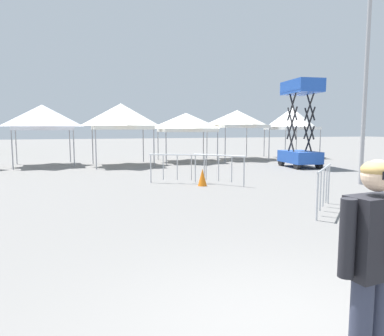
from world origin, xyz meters
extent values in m
cylinder|color=#9E9EA3|center=(-4.80, 16.51, 1.06)|extent=(0.06, 0.06, 2.12)
cylinder|color=#9E9EA3|center=(-1.94, 16.73, 1.06)|extent=(0.06, 0.06, 2.12)
cylinder|color=#9E9EA3|center=(-5.02, 19.37, 1.06)|extent=(0.06, 0.06, 2.12)
cylinder|color=#9E9EA3|center=(-2.16, 19.59, 1.06)|extent=(0.06, 0.06, 2.12)
pyramid|color=white|center=(-3.48, 18.05, 2.70)|extent=(3.23, 3.23, 1.15)
cube|color=white|center=(-3.48, 18.05, 2.02)|extent=(3.20, 3.20, 0.20)
cylinder|color=#9E9EA3|center=(-0.91, 15.34, 1.08)|extent=(0.06, 0.06, 2.15)
cylinder|color=#9E9EA3|center=(1.99, 15.36, 1.08)|extent=(0.06, 0.06, 2.15)
cylinder|color=#9E9EA3|center=(-0.93, 18.25, 1.08)|extent=(0.06, 0.06, 2.15)
cylinder|color=#9E9EA3|center=(1.98, 18.26, 1.08)|extent=(0.06, 0.06, 2.15)
pyramid|color=white|center=(0.53, 16.80, 2.75)|extent=(3.06, 3.06, 1.19)
cube|color=white|center=(0.53, 16.80, 2.05)|extent=(3.04, 3.04, 0.20)
cylinder|color=#9E9EA3|center=(2.95, 16.58, 1.00)|extent=(0.06, 0.06, 2.01)
cylinder|color=#9E9EA3|center=(5.96, 16.35, 1.00)|extent=(0.06, 0.06, 2.01)
cylinder|color=#9E9EA3|center=(3.18, 19.59, 1.00)|extent=(0.06, 0.06, 2.01)
cylinder|color=#9E9EA3|center=(6.19, 19.36, 1.00)|extent=(0.06, 0.06, 2.01)
pyramid|color=white|center=(4.57, 17.97, 2.47)|extent=(3.40, 3.40, 0.93)
cube|color=white|center=(4.57, 17.97, 1.91)|extent=(3.37, 3.37, 0.20)
cylinder|color=#9E9EA3|center=(6.73, 17.02, 1.13)|extent=(0.06, 0.06, 2.25)
cylinder|color=#9E9EA3|center=(9.76, 17.05, 1.13)|extent=(0.06, 0.06, 2.25)
cylinder|color=#9E9EA3|center=(6.70, 20.05, 1.13)|extent=(0.06, 0.06, 2.25)
cylinder|color=#9E9EA3|center=(9.73, 20.08, 1.13)|extent=(0.06, 0.06, 2.25)
pyramid|color=white|center=(8.23, 18.55, 2.72)|extent=(3.21, 3.21, 0.94)
cube|color=white|center=(8.23, 18.55, 2.15)|extent=(3.18, 3.18, 0.20)
cylinder|color=#9E9EA3|center=(11.00, 17.15, 1.07)|extent=(0.06, 0.06, 2.13)
cylinder|color=#9E9EA3|center=(13.69, 17.14, 1.07)|extent=(0.06, 0.06, 2.13)
cylinder|color=#9E9EA3|center=(11.01, 19.83, 1.07)|extent=(0.06, 0.06, 2.13)
cylinder|color=#9E9EA3|center=(13.69, 19.83, 1.07)|extent=(0.06, 0.06, 2.13)
pyramid|color=white|center=(12.35, 18.49, 2.78)|extent=(2.82, 2.82, 1.29)
cube|color=white|center=(12.35, 18.49, 2.03)|extent=(2.80, 2.80, 0.20)
cylinder|color=black|center=(8.50, 12.24, 0.24)|extent=(0.23, 0.50, 0.48)
cylinder|color=black|center=(9.69, 12.11, 0.24)|extent=(0.23, 0.50, 0.48)
cylinder|color=black|center=(8.69, 13.95, 0.24)|extent=(0.23, 0.50, 0.48)
cylinder|color=black|center=(9.88, 13.82, 0.24)|extent=(0.23, 0.50, 0.48)
cube|color=blue|center=(9.19, 13.03, 0.54)|extent=(1.64, 2.44, 0.60)
cylinder|color=black|center=(8.70, 13.08, 1.32)|extent=(0.19, 1.03, 1.65)
cylinder|color=black|center=(8.70, 13.08, 1.32)|extent=(0.19, 1.03, 1.65)
cylinder|color=black|center=(9.68, 12.98, 1.32)|extent=(0.19, 1.03, 1.65)
cylinder|color=black|center=(9.68, 12.98, 1.32)|extent=(0.19, 1.03, 1.65)
cylinder|color=black|center=(8.70, 13.08, 2.27)|extent=(0.19, 1.03, 1.65)
cylinder|color=black|center=(8.70, 13.08, 2.27)|extent=(0.19, 1.03, 1.65)
cylinder|color=black|center=(9.68, 12.98, 2.27)|extent=(0.19, 1.03, 1.65)
cylinder|color=black|center=(9.68, 12.98, 2.27)|extent=(0.19, 1.03, 1.65)
cylinder|color=black|center=(8.70, 13.08, 3.23)|extent=(0.19, 1.03, 1.65)
cylinder|color=black|center=(8.70, 13.08, 3.23)|extent=(0.19, 1.03, 1.65)
cylinder|color=black|center=(9.68, 12.98, 3.23)|extent=(0.19, 1.03, 1.65)
cylinder|color=black|center=(9.68, 12.98, 3.23)|extent=(0.19, 1.03, 1.65)
cube|color=blue|center=(9.19, 13.03, 3.83)|extent=(1.56, 2.32, 0.12)
cube|color=blue|center=(9.07, 11.98, 4.16)|extent=(1.33, 0.20, 0.55)
cube|color=blue|center=(9.31, 14.08, 4.16)|extent=(1.33, 0.20, 0.55)
cube|color=blue|center=(8.55, 13.10, 4.16)|extent=(0.30, 2.18, 0.55)
cube|color=blue|center=(9.83, 12.96, 4.16)|extent=(0.30, 2.18, 0.55)
cylinder|color=#33384C|center=(0.23, -0.65, 0.46)|extent=(0.16, 0.16, 0.92)
cube|color=black|center=(0.14, -0.65, 1.22)|extent=(0.44, 0.28, 0.60)
cylinder|color=black|center=(-0.13, -0.68, 1.24)|extent=(0.11, 0.11, 0.56)
sphere|color=beige|center=(0.14, -0.65, 1.67)|extent=(0.23, 0.23, 0.23)
ellipsoid|color=tan|center=(0.14, -0.65, 1.71)|extent=(0.23, 0.23, 0.14)
cylinder|color=#9E9EA3|center=(7.87, 7.48, 4.62)|extent=(0.14, 0.14, 9.24)
cylinder|color=#B7BABF|center=(3.78, 4.40, 1.05)|extent=(1.55, 1.49, 0.05)
cylinder|color=#B7BABF|center=(4.50, 5.09, 0.53)|extent=(0.04, 0.04, 1.05)
cylinder|color=#B7BABF|center=(3.06, 3.71, 0.53)|extent=(0.04, 0.04, 1.05)
cylinder|color=#B7BABF|center=(4.16, 4.77, 0.58)|extent=(0.04, 0.04, 0.92)
cylinder|color=#B7BABF|center=(3.78, 4.40, 0.58)|extent=(0.04, 0.04, 0.92)
cylinder|color=#B7BABF|center=(3.40, 4.04, 0.58)|extent=(0.04, 0.04, 0.92)
cylinder|color=#B7BABF|center=(1.65, 9.82, 1.05)|extent=(1.91, 0.97, 0.05)
cylinder|color=#B7BABF|center=(2.55, 9.38, 0.53)|extent=(0.04, 0.04, 1.05)
cylinder|color=#B7BABF|center=(0.76, 10.26, 0.53)|extent=(0.04, 0.04, 1.05)
cylinder|color=#B7BABF|center=(2.12, 9.59, 0.58)|extent=(0.04, 0.04, 0.92)
cylinder|color=#B7BABF|center=(1.65, 9.82, 0.58)|extent=(0.04, 0.04, 0.92)
cylinder|color=#B7BABF|center=(1.18, 10.05, 0.58)|extent=(0.04, 0.04, 0.92)
cylinder|color=#B7BABF|center=(2.98, 9.06, 1.05)|extent=(1.34, 1.68, 0.05)
cylinder|color=#B7BABF|center=(3.60, 8.28, 0.53)|extent=(0.04, 0.04, 1.05)
cylinder|color=#B7BABF|center=(2.36, 9.84, 0.53)|extent=(0.04, 0.04, 1.05)
cylinder|color=#B7BABF|center=(3.30, 8.65, 0.58)|extent=(0.04, 0.04, 0.92)
cylinder|color=#B7BABF|center=(2.98, 9.06, 0.58)|extent=(0.04, 0.04, 0.92)
cylinder|color=#B7BABF|center=(2.65, 9.47, 0.58)|extent=(0.04, 0.04, 0.92)
cone|color=orange|center=(2.31, 8.93, 0.30)|extent=(0.32, 0.32, 0.61)
camera|label=1|loc=(-1.91, -2.61, 2.00)|focal=33.14mm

